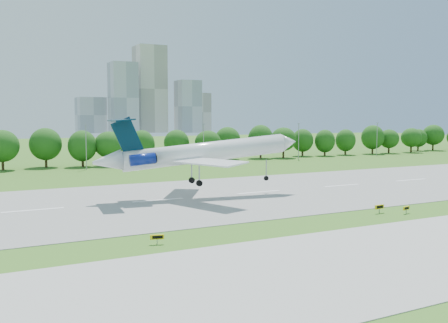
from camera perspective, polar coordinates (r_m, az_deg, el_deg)
ground at (r=74.32m, az=14.10°, el=-6.04°), size 600.00×600.00×0.00m
runway at (r=94.23m, az=4.01°, el=-3.54°), size 400.00×45.00×0.08m
tree_line at (r=154.61m, az=-8.97°, el=2.07°), size 288.40×8.40×10.40m
light_poles at (r=144.34m, az=-8.66°, el=1.92°), size 175.90×0.25×12.19m
skyline at (r=469.65m, az=-8.84°, el=7.01°), size 127.00×52.00×80.00m
airliner at (r=87.59m, az=-3.24°, el=1.05°), size 38.03×27.44×12.02m
taxi_sign_left at (r=56.64m, az=-7.66°, el=-8.57°), size 1.56×0.60×1.10m
taxi_sign_centre at (r=77.36m, az=17.34°, el=-4.99°), size 1.80×0.35×1.26m
taxi_sign_right at (r=78.35m, az=20.11°, el=-5.04°), size 1.53×0.50×1.08m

